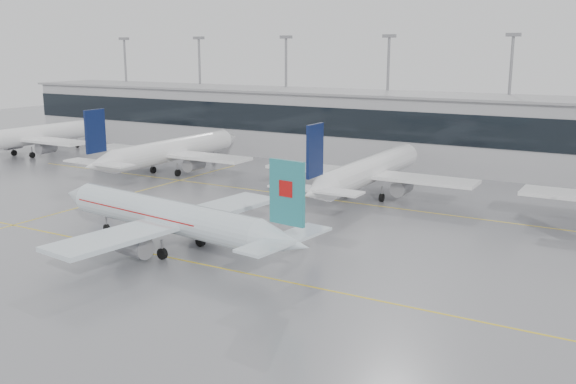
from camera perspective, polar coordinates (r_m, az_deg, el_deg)
The scene contains 12 objects.
ground at distance 60.44m, azimuth -5.77°, elevation -6.79°, with size 320.00×320.00×0.00m, color gray.
taxi_line_main at distance 60.43m, azimuth -5.77°, elevation -6.79°, with size 120.00×0.25×0.01m, color yellow.
taxi_line_north at distance 85.51m, azimuth 6.07°, elevation -0.99°, with size 120.00×0.25×0.01m, color yellow.
taxi_line_cross at distance 90.44m, azimuth -15.67°, elevation -0.64°, with size 0.25×60.00×0.01m, color yellow.
terminal at distance 114.00m, azimuth 12.78°, elevation 5.25°, with size 180.00×15.00×12.00m, color #A0A0A4.
terminal_glass at distance 106.69m, azimuth 11.59°, elevation 5.63°, with size 180.00×0.20×5.00m, color black.
terminal_roof at distance 113.40m, azimuth 12.94°, elevation 8.35°, with size 182.00×16.00×0.40m, color gray.
light_masts at distance 119.06m, azimuth 13.84°, elevation 9.05°, with size 156.40×1.00×22.60m.
air_canada_jet at distance 65.50m, azimuth -10.21°, elevation -2.27°, with size 35.01×27.80×10.82m.
parked_jet_a at distance 131.79m, azimuth -22.20°, elevation 4.58°, with size 29.64×36.96×11.72m.
parked_jet_b at distance 106.47m, azimuth -10.50°, elevation 3.60°, with size 29.64×36.96×11.72m.
parked_jet_c at distance 88.04m, azimuth 7.11°, elevation 1.85°, with size 29.64×36.96×11.72m.
Camera 1 is at (33.70, -46.00, 20.03)m, focal length 40.00 mm.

